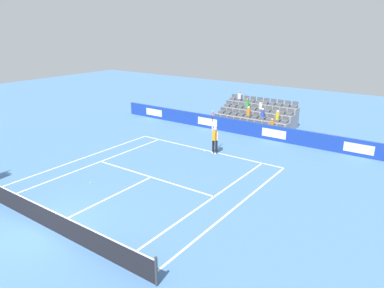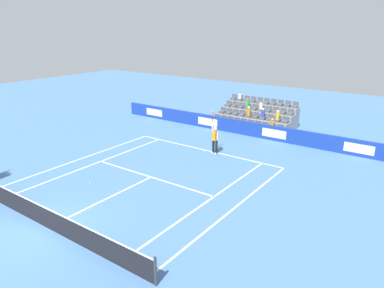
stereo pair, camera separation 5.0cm
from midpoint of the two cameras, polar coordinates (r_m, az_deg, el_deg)
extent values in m
plane|color=#4C7AB2|center=(16.29, -22.01, -12.30)|extent=(80.00, 80.00, 0.00)
cube|color=white|center=(23.96, 2.26, -0.99)|extent=(10.97, 0.10, 0.01)
cube|color=white|center=(19.91, -6.51, -5.26)|extent=(8.23, 0.10, 0.01)
cube|color=white|center=(17.90, -13.41, -8.50)|extent=(0.10, 6.40, 0.01)
cube|color=white|center=(22.43, -15.17, -3.03)|extent=(0.10, 11.89, 0.01)
cube|color=white|center=(17.31, 2.81, -8.96)|extent=(0.10, 11.89, 0.01)
cube|color=white|center=(23.45, -17.32, -2.29)|extent=(0.10, 11.89, 0.01)
cube|color=white|center=(16.70, 6.82, -10.16)|extent=(0.10, 11.89, 0.01)
cube|color=white|center=(23.88, 2.13, -1.06)|extent=(0.10, 0.20, 0.01)
cube|color=#193899|center=(27.68, 7.65, 2.70)|extent=(22.91, 0.20, 1.08)
cube|color=white|center=(24.95, 25.16, -0.69)|extent=(1.83, 0.01, 0.61)
cube|color=white|center=(26.43, 13.01, 1.63)|extent=(1.83, 0.01, 0.61)
cube|color=white|center=(28.99, 2.55, 3.56)|extent=(1.83, 0.01, 0.61)
cube|color=white|center=(32.36, -6.00, 5.05)|extent=(1.83, 0.01, 0.61)
cylinder|color=#33383D|center=(12.07, -5.74, -19.61)|extent=(0.10, 0.10, 1.07)
cube|color=black|center=(16.07, -22.21, -10.88)|extent=(11.77, 0.02, 0.92)
cube|color=white|center=(15.85, -22.42, -9.36)|extent=(11.77, 0.04, 0.04)
cylinder|color=black|center=(23.22, 3.98, -0.50)|extent=(0.16, 0.16, 0.90)
cylinder|color=black|center=(23.35, 3.49, -0.38)|extent=(0.16, 0.16, 0.90)
cube|color=white|center=(23.36, 3.95, -1.45)|extent=(0.13, 0.27, 0.08)
cube|color=white|center=(23.49, 3.48, -1.32)|extent=(0.13, 0.27, 0.08)
cube|color=orange|center=(23.06, 3.77, 1.33)|extent=(0.24, 0.37, 0.60)
sphere|color=beige|center=(22.92, 3.80, 2.43)|extent=(0.24, 0.24, 0.24)
cylinder|color=beige|center=(23.01, 3.36, 2.88)|extent=(0.09, 0.09, 0.62)
cylinder|color=beige|center=(22.89, 4.15, 1.24)|extent=(0.09, 0.09, 0.56)
cylinder|color=black|center=(22.89, 3.38, 3.97)|extent=(0.04, 0.04, 0.28)
torus|color=red|center=(22.82, 3.39, 4.65)|extent=(0.05, 0.31, 0.31)
sphere|color=#D1E533|center=(22.76, 3.40, 5.33)|extent=(0.07, 0.07, 0.07)
cube|color=gray|center=(28.70, 8.64, 2.53)|extent=(6.20, 0.95, 0.42)
cube|color=#545960|center=(27.52, 13.84, 2.18)|extent=(0.48, 0.44, 0.20)
cube|color=#545960|center=(27.64, 14.03, 2.77)|extent=(0.48, 0.04, 0.30)
cube|color=#545960|center=(27.75, 12.66, 2.40)|extent=(0.48, 0.44, 0.20)
cube|color=#545960|center=(27.86, 12.86, 2.99)|extent=(0.48, 0.04, 0.30)
cube|color=#545960|center=(27.98, 11.49, 2.61)|extent=(0.48, 0.44, 0.20)
cube|color=#545960|center=(28.09, 11.70, 3.19)|extent=(0.48, 0.04, 0.30)
cube|color=#545960|center=(28.22, 10.35, 2.82)|extent=(0.48, 0.44, 0.20)
cube|color=#545960|center=(28.33, 10.55, 3.40)|extent=(0.48, 0.04, 0.30)
cube|color=#545960|center=(28.48, 9.23, 3.03)|extent=(0.48, 0.44, 0.20)
cube|color=#545960|center=(28.59, 9.43, 3.59)|extent=(0.48, 0.04, 0.30)
cube|color=#545960|center=(28.75, 8.12, 3.23)|extent=(0.48, 0.44, 0.20)
cube|color=#545960|center=(28.86, 8.33, 3.79)|extent=(0.48, 0.04, 0.30)
cube|color=#545960|center=(29.03, 7.04, 3.42)|extent=(0.48, 0.44, 0.20)
cube|color=#545960|center=(29.13, 7.25, 3.97)|extent=(0.48, 0.04, 0.30)
cube|color=#545960|center=(29.32, 5.98, 3.61)|extent=(0.48, 0.44, 0.20)
cube|color=#545960|center=(29.42, 6.19, 4.16)|extent=(0.48, 0.04, 0.30)
cube|color=#545960|center=(29.62, 4.93, 3.79)|extent=(0.48, 0.44, 0.20)
cube|color=#545960|center=(29.72, 5.15, 4.34)|extent=(0.48, 0.04, 0.30)
cube|color=#545960|center=(29.92, 3.91, 3.97)|extent=(0.48, 0.44, 0.20)
cube|color=#545960|center=(30.03, 4.13, 4.51)|extent=(0.48, 0.04, 0.30)
cube|color=gray|center=(29.46, 9.51, 3.33)|extent=(6.20, 0.95, 0.84)
cube|color=#545960|center=(28.27, 14.63, 3.43)|extent=(0.48, 0.44, 0.20)
cube|color=#545960|center=(28.39, 14.82, 4.00)|extent=(0.48, 0.04, 0.30)
cube|color=#545960|center=(28.49, 13.48, 3.63)|extent=(0.48, 0.44, 0.20)
cube|color=#545960|center=(28.61, 13.67, 4.20)|extent=(0.48, 0.04, 0.30)
cube|color=#545960|center=(28.72, 12.34, 3.83)|extent=(0.48, 0.44, 0.20)
cube|color=#545960|center=(28.84, 12.53, 4.39)|extent=(0.48, 0.04, 0.30)
cube|color=#545960|center=(28.96, 11.21, 4.03)|extent=(0.48, 0.44, 0.20)
cube|color=#545960|center=(29.07, 11.41, 4.58)|extent=(0.48, 0.04, 0.30)
cube|color=#545960|center=(29.21, 10.11, 4.21)|extent=(0.48, 0.44, 0.20)
cube|color=#545960|center=(29.32, 10.31, 4.76)|extent=(0.48, 0.04, 0.30)
cube|color=#545960|center=(29.47, 9.02, 4.40)|extent=(0.48, 0.44, 0.20)
cube|color=#545960|center=(29.58, 9.22, 4.94)|extent=(0.48, 0.04, 0.30)
cube|color=#545960|center=(29.74, 7.96, 4.58)|extent=(0.48, 0.44, 0.20)
cube|color=#545960|center=(29.85, 8.16, 5.12)|extent=(0.48, 0.04, 0.30)
cube|color=#545960|center=(30.02, 6.91, 4.75)|extent=(0.48, 0.44, 0.20)
cube|color=#545960|center=(30.13, 7.11, 5.28)|extent=(0.48, 0.04, 0.30)
cube|color=#545960|center=(30.31, 5.88, 4.92)|extent=(0.48, 0.44, 0.20)
cube|color=#545960|center=(30.43, 6.08, 5.45)|extent=(0.48, 0.04, 0.30)
cube|color=#545960|center=(30.61, 4.87, 5.09)|extent=(0.48, 0.44, 0.20)
cube|color=#545960|center=(30.73, 5.08, 5.61)|extent=(0.48, 0.04, 0.30)
cube|color=gray|center=(30.24, 10.34, 4.08)|extent=(6.20, 0.95, 1.26)
cube|color=#545960|center=(29.04, 15.39, 4.61)|extent=(0.48, 0.44, 0.20)
cube|color=#545960|center=(29.17, 15.57, 5.16)|extent=(0.48, 0.04, 0.30)
cube|color=#545960|center=(29.25, 14.26, 4.80)|extent=(0.48, 0.44, 0.20)
cube|color=#545960|center=(29.38, 14.44, 5.34)|extent=(0.48, 0.04, 0.30)
cube|color=#545960|center=(29.47, 13.14, 4.99)|extent=(0.48, 0.44, 0.20)
cube|color=#545960|center=(29.60, 13.32, 5.53)|extent=(0.48, 0.04, 0.30)
cube|color=#545960|center=(29.70, 12.04, 5.17)|extent=(0.48, 0.44, 0.20)
cube|color=#545960|center=(29.83, 12.22, 5.70)|extent=(0.48, 0.04, 0.30)
cube|color=#545960|center=(29.95, 10.95, 5.34)|extent=(0.48, 0.44, 0.20)
cube|color=#545960|center=(30.07, 11.14, 5.87)|extent=(0.48, 0.04, 0.30)
cube|color=#545960|center=(30.20, 9.88, 5.51)|extent=(0.48, 0.44, 0.20)
cube|color=#545960|center=(30.33, 10.08, 6.04)|extent=(0.48, 0.04, 0.30)
cube|color=#545960|center=(30.47, 8.83, 5.68)|extent=(0.48, 0.44, 0.20)
cube|color=#545960|center=(30.59, 9.03, 6.20)|extent=(0.48, 0.04, 0.30)
cube|color=#545960|center=(30.74, 7.80, 5.84)|extent=(0.48, 0.44, 0.20)
cube|color=#545960|center=(30.86, 8.00, 6.36)|extent=(0.48, 0.04, 0.30)
cube|color=#545960|center=(31.03, 6.79, 6.00)|extent=(0.48, 0.44, 0.20)
cube|color=#545960|center=(31.15, 6.98, 6.51)|extent=(0.48, 0.04, 0.30)
cube|color=#545960|center=(31.32, 5.79, 6.15)|extent=(0.48, 0.44, 0.20)
cube|color=#545960|center=(31.44, 5.99, 6.66)|extent=(0.48, 0.04, 0.30)
cube|color=gray|center=(31.03, 11.12, 4.80)|extent=(6.20, 0.95, 1.68)
cube|color=#545960|center=(29.82, 16.11, 5.73)|extent=(0.48, 0.44, 0.20)
cube|color=#545960|center=(29.96, 16.29, 6.26)|extent=(0.48, 0.04, 0.30)
cube|color=#545960|center=(30.03, 15.00, 5.91)|extent=(0.48, 0.44, 0.20)
cube|color=#545960|center=(30.16, 15.18, 6.43)|extent=(0.48, 0.04, 0.30)
cube|color=#545960|center=(30.24, 13.90, 6.08)|extent=(0.48, 0.44, 0.20)
cube|color=#545960|center=(30.38, 14.08, 6.60)|extent=(0.48, 0.04, 0.30)
cube|color=#545960|center=(30.47, 12.82, 6.25)|extent=(0.48, 0.44, 0.20)
cube|color=#545960|center=(30.60, 13.00, 6.77)|extent=(0.48, 0.04, 0.30)
cube|color=#545960|center=(30.71, 11.75, 6.41)|extent=(0.48, 0.44, 0.20)
cube|color=#545960|center=(30.84, 11.94, 6.93)|extent=(0.48, 0.04, 0.30)
cube|color=#545960|center=(30.96, 10.70, 6.57)|extent=(0.48, 0.44, 0.20)
cube|color=#545960|center=(31.09, 10.89, 7.08)|extent=(0.48, 0.04, 0.30)
cube|color=#545960|center=(31.22, 9.67, 6.73)|extent=(0.48, 0.44, 0.20)
cube|color=#545960|center=(31.34, 9.86, 7.23)|extent=(0.48, 0.04, 0.30)
cube|color=#545960|center=(31.48, 8.65, 6.88)|extent=(0.48, 0.44, 0.20)
cube|color=#545960|center=(31.61, 8.84, 7.38)|extent=(0.48, 0.04, 0.30)
cube|color=#545960|center=(31.76, 7.65, 7.03)|extent=(0.48, 0.44, 0.20)
cube|color=#545960|center=(31.89, 7.84, 7.52)|extent=(0.48, 0.04, 0.30)
cube|color=#545960|center=(32.05, 6.67, 7.17)|extent=(0.48, 0.44, 0.20)
cube|color=#545960|center=(32.18, 6.86, 7.66)|extent=(0.48, 0.04, 0.30)
cylinder|color=yellow|center=(28.45, 13.57, 4.37)|extent=(0.28, 0.28, 0.53)
sphere|color=beige|center=(28.36, 13.62, 5.09)|extent=(0.20, 0.20, 0.20)
cylinder|color=green|center=(30.44, 8.91, 6.37)|extent=(0.28, 0.28, 0.53)
sphere|color=#9E7251|center=(30.36, 8.94, 7.04)|extent=(0.20, 0.20, 0.20)
cylinder|color=white|center=(29.91, 11.03, 6.05)|extent=(0.28, 0.28, 0.54)
sphere|color=brown|center=(29.84, 11.08, 6.74)|extent=(0.20, 0.20, 0.20)
cylinder|color=blue|center=(28.91, 11.30, 4.75)|extent=(0.28, 0.28, 0.53)
sphere|color=beige|center=(28.83, 11.34, 5.45)|extent=(0.20, 0.20, 0.20)
cylinder|color=white|center=(31.74, 7.72, 7.62)|extent=(0.28, 0.28, 0.46)
sphere|color=#9E7251|center=(31.69, 7.75, 8.21)|extent=(0.20, 0.20, 0.20)
cylinder|color=orange|center=(27.70, 12.75, 3.12)|extent=(0.28, 0.28, 0.50)
sphere|color=#D3A884|center=(27.61, 12.80, 3.83)|extent=(0.20, 0.20, 0.20)
cylinder|color=orange|center=(29.43, 9.10, 5.10)|extent=(0.28, 0.28, 0.52)
sphere|color=beige|center=(29.35, 9.14, 5.78)|extent=(0.20, 0.20, 0.20)
sphere|color=#D1E533|center=(19.75, -15.83, -5.98)|extent=(0.07, 0.07, 0.07)
camera|label=1|loc=(0.03, -89.93, 0.02)|focal=33.38mm
camera|label=2|loc=(0.03, 90.07, -0.02)|focal=33.38mm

